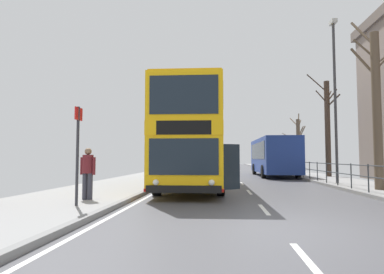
% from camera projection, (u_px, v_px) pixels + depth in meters
% --- Properties ---
extents(ground, '(15.80, 140.00, 0.20)m').
position_uv_depth(ground, '(245.00, 226.00, 6.91)').
color(ground, '#4C4C51').
extents(double_decker_bus_main, '(3.48, 11.44, 4.48)m').
position_uv_depth(double_decker_bus_main, '(194.00, 140.00, 16.45)').
color(double_decker_bus_main, '#F4B20F').
rests_on(double_decker_bus_main, ground).
extents(background_bus_far_lane, '(2.81, 9.56, 2.99)m').
position_uv_depth(background_bus_far_lane, '(273.00, 156.00, 26.80)').
color(background_bus_far_lane, navy).
rests_on(background_bus_far_lane, ground).
extents(pedestrian_railing_far_kerb, '(0.05, 25.40, 1.08)m').
position_uv_depth(pedestrian_railing_far_kerb, '(344.00, 171.00, 15.30)').
color(pedestrian_railing_far_kerb, '#2D3338').
rests_on(pedestrian_railing_far_kerb, ground).
extents(pedestrian_companion, '(0.55, 0.40, 1.64)m').
position_uv_depth(pedestrian_companion, '(88.00, 170.00, 10.61)').
color(pedestrian_companion, '#383842').
rests_on(pedestrian_companion, ground).
extents(bus_stop_sign_near, '(0.08, 0.44, 2.77)m').
position_uv_depth(bus_stop_sign_near, '(78.00, 145.00, 9.32)').
color(bus_stop_sign_near, '#2D2D33').
rests_on(bus_stop_sign_near, ground).
extents(street_lamp_far_side, '(0.28, 0.60, 8.76)m').
position_uv_depth(street_lamp_far_side, '(335.00, 89.00, 17.73)').
color(street_lamp_far_side, '#38383D').
rests_on(street_lamp_far_side, ground).
extents(bare_tree_far_00, '(1.73, 2.42, 7.70)m').
position_uv_depth(bare_tree_far_00, '(376.00, 105.00, 14.12)').
color(bare_tree_far_00, brown).
rests_on(bare_tree_far_00, ground).
extents(bare_tree_far_01, '(2.23, 2.00, 5.85)m').
position_uv_depth(bare_tree_far_01, '(298.00, 142.00, 32.51)').
color(bare_tree_far_01, brown).
rests_on(bare_tree_far_01, ground).
extents(bare_tree_far_02, '(2.56, 2.32, 7.38)m').
position_uv_depth(bare_tree_far_02, '(328.00, 126.00, 24.14)').
color(bare_tree_far_02, '#423328').
rests_on(bare_tree_far_02, ground).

